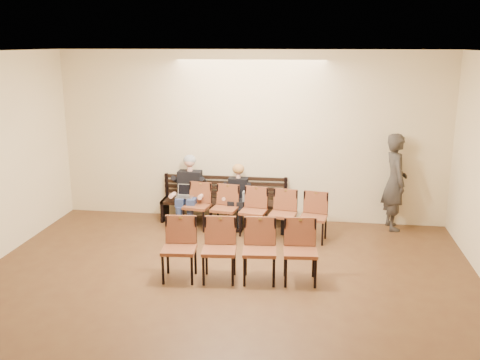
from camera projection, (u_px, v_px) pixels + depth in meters
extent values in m
plane|color=brown|center=(200.00, 344.00, 6.62)|extent=(10.00, 10.00, 0.00)
cube|color=beige|center=(250.00, 137.00, 10.97)|extent=(8.00, 0.02, 3.50)
cube|color=white|center=(194.00, 55.00, 5.74)|extent=(8.00, 10.00, 0.02)
cube|color=black|center=(224.00, 212.00, 11.09)|extent=(2.60, 0.90, 0.45)
cube|color=#B8B8BD|center=(185.00, 198.00, 10.79)|extent=(0.36, 0.29, 0.25)
cylinder|color=silver|center=(244.00, 202.00, 10.59)|extent=(0.08, 0.08, 0.22)
cube|color=black|center=(293.00, 227.00, 10.38)|extent=(0.47, 0.39, 0.29)
imported|color=#342F2A|center=(395.00, 175.00, 10.49)|extent=(0.65, 0.88, 2.22)
cube|color=brown|center=(253.00, 212.00, 10.31)|extent=(2.86, 0.95, 0.92)
cube|color=brown|center=(239.00, 251.00, 8.28)|extent=(2.44, 0.74, 0.99)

